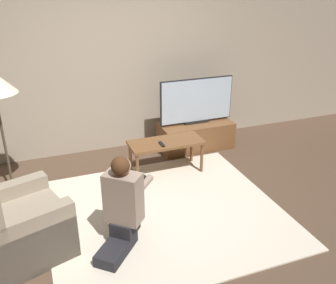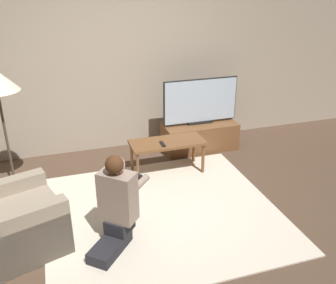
{
  "view_description": "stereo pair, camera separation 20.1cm",
  "coord_description": "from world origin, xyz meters",
  "px_view_note": "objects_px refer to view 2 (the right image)",
  "views": [
    {
      "loc": [
        -1.18,
        -3.25,
        2.41
      ],
      "look_at": [
        0.25,
        0.56,
        0.59
      ],
      "focal_mm": 40.0,
      "sensor_mm": 36.0,
      "label": 1
    },
    {
      "loc": [
        -0.99,
        -3.32,
        2.41
      ],
      "look_at": [
        0.25,
        0.56,
        0.59
      ],
      "focal_mm": 40.0,
      "sensor_mm": 36.0,
      "label": 2
    }
  ],
  "objects_px": {
    "tv": "(200,101)",
    "coffee_table": "(167,145)",
    "armchair": "(15,222)",
    "person_kneeling": "(117,203)"
  },
  "relations": [
    {
      "from": "tv",
      "to": "coffee_table",
      "type": "distance_m",
      "value": 0.97
    },
    {
      "from": "tv",
      "to": "armchair",
      "type": "distance_m",
      "value": 3.01
    },
    {
      "from": "tv",
      "to": "person_kneeling",
      "type": "distance_m",
      "value": 2.41
    },
    {
      "from": "tv",
      "to": "person_kneeling",
      "type": "height_order",
      "value": "tv"
    },
    {
      "from": "coffee_table",
      "to": "person_kneeling",
      "type": "xyz_separation_m",
      "value": [
        -0.88,
        -1.22,
        0.05
      ]
    },
    {
      "from": "armchair",
      "to": "tv",
      "type": "bearing_deg",
      "value": -75.26
    },
    {
      "from": "coffee_table",
      "to": "armchair",
      "type": "xyz_separation_m",
      "value": [
        -1.81,
        -1.02,
        -0.09
      ]
    },
    {
      "from": "tv",
      "to": "armchair",
      "type": "xyz_separation_m",
      "value": [
        -2.5,
        -1.61,
        -0.44
      ]
    },
    {
      "from": "tv",
      "to": "armchair",
      "type": "height_order",
      "value": "tv"
    },
    {
      "from": "tv",
      "to": "coffee_table",
      "type": "bearing_deg",
      "value": -139.66
    }
  ]
}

